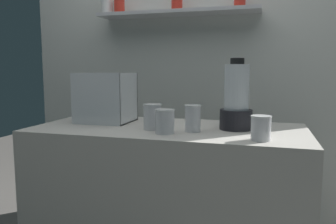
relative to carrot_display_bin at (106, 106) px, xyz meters
name	(u,v)px	position (x,y,z in m)	size (l,w,h in m)	color
counter	(168,209)	(0.39, -0.08, -0.54)	(1.40, 0.64, 0.90)	beige
back_wall_unit	(196,61)	(0.39, 0.68, 0.27)	(2.60, 0.24, 2.50)	silver
carrot_display_bin	(106,106)	(0.00, 0.00, 0.00)	(0.29, 0.25, 0.28)	white
blender_pitcher	(236,101)	(0.74, -0.05, 0.05)	(0.16, 0.16, 0.35)	black
juice_cup_orange_far_left	(152,119)	(0.34, -0.17, -0.04)	(0.09, 0.09, 0.13)	white
juice_cup_mango_left	(165,123)	(0.43, -0.25, -0.04)	(0.09, 0.09, 0.11)	white
juice_cup_carrot_middle	(193,120)	(0.54, -0.17, -0.03)	(0.08, 0.08, 0.13)	white
juice_cup_orange_right	(261,130)	(0.86, -0.29, -0.04)	(0.09, 0.09, 0.11)	white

